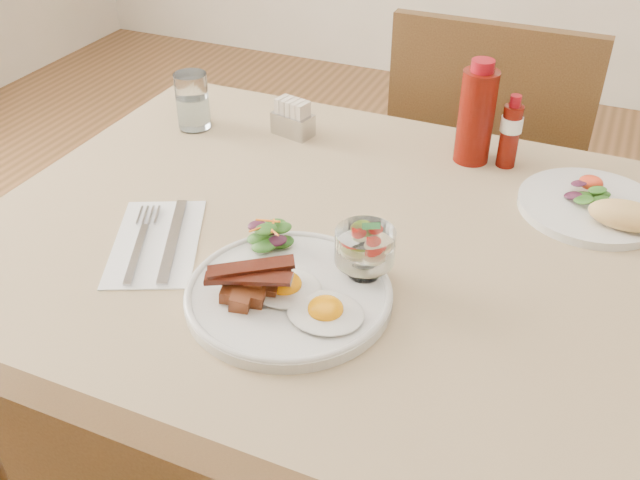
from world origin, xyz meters
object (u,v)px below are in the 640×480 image
Objects in this scene: ketchup_bottle at (476,115)px; table at (402,299)px; chair_far at (485,180)px; main_plate at (289,295)px; water_glass at (193,104)px; hot_sauce_bottle at (510,132)px; sugar_caddy at (293,120)px; fruit_cup at (365,247)px; second_plate at (600,207)px.

table is at bearing -93.35° from ketchup_bottle.
main_plate is at bearing -97.64° from chair_far.
hot_sauce_bottle is at bearing 8.40° from water_glass.
sugar_caddy is (-0.21, 0.45, 0.02)m from main_plate.
ketchup_bottle is at bearing -175.72° from hot_sauce_bottle.
fruit_cup is at bearing -109.27° from table.
main_plate is (-0.11, -0.17, 0.10)m from table.
sugar_caddy is 0.20m from water_glass.
table is 7.12× the size of ketchup_bottle.
chair_far is at bearing 87.57° from fruit_cup.
chair_far is (0.00, 0.66, -0.14)m from table.
water_glass is (-0.59, -0.09, -0.02)m from hot_sauce_bottle.
water_glass is at bearing 154.77° from table.
chair_far is 11.19× the size of fruit_cup.
fruit_cup is at bearing -97.01° from ketchup_bottle.
fruit_cup is 0.44× the size of ketchup_bottle.
table is 0.68m from chair_far.
second_plate is (0.36, 0.39, 0.01)m from main_plate.
hot_sauce_bottle is 0.40m from sugar_caddy.
main_plate is 0.53m from second_plate.
chair_far reaches higher than water_glass.
water_glass is at bearing -171.60° from hot_sauce_bottle.
chair_far is 0.72m from water_glass.
second_plate is 1.24× the size of ketchup_bottle.
main_plate is 0.57m from water_glass.
sugar_caddy is at bearing 127.12° from fruit_cup.
fruit_cup is (0.08, 0.08, 0.05)m from main_plate.
fruit_cup is 0.76× the size of water_glass.
hot_sauce_bottle is at bearing 18.77° from sugar_caddy.
hot_sauce_bottle is at bearing -76.52° from chair_far.
fruit_cup is 0.42m from ketchup_bottle.
main_plate is at bearing -111.24° from hot_sauce_bottle.
hot_sauce_bottle is (0.11, 0.42, 0.00)m from fruit_cup.
fruit_cup is at bearing -132.21° from second_plate.
ketchup_bottle is (0.05, 0.41, 0.03)m from fruit_cup.
hot_sauce_bottle reaches higher than fruit_cup.
chair_far is 8.53× the size of water_glass.
chair_far reaches higher than sugar_caddy.
water_glass is (-0.53, -0.08, -0.04)m from ketchup_bottle.
fruit_cup is 0.48m from sugar_caddy.
main_plate is at bearing -104.91° from ketchup_bottle.
ketchup_bottle reaches higher than main_plate.
fruit_cup is 0.36× the size of second_plate.
water_glass reaches higher than fruit_cup.
fruit_cup is at bearing -34.80° from water_glass.
chair_far is 0.45m from hot_sauce_bottle.
sugar_caddy is (-0.34, -0.04, -0.06)m from ketchup_bottle.
ketchup_bottle reaches higher than table.
hot_sauce_bottle is at bearing 68.76° from main_plate.
chair_far reaches higher than hot_sauce_bottle.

